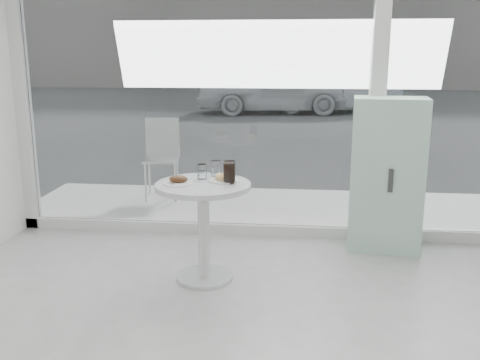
# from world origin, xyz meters

# --- Properties ---
(storefront) EXTENTS (5.00, 0.14, 3.00)m
(storefront) POSITION_xyz_m (0.07, 3.00, 1.71)
(storefront) COLOR silver
(storefront) RESTS_ON ground
(main_table) EXTENTS (0.72, 0.72, 0.77)m
(main_table) POSITION_xyz_m (-0.50, 1.90, 0.55)
(main_table) COLOR silver
(main_table) RESTS_ON ground
(patio_deck) EXTENTS (5.60, 1.60, 0.05)m
(patio_deck) POSITION_xyz_m (0.00, 3.80, 0.03)
(patio_deck) COLOR silver
(patio_deck) RESTS_ON ground
(street) EXTENTS (40.00, 24.00, 0.00)m
(street) POSITION_xyz_m (0.00, 16.00, -0.00)
(street) COLOR #373737
(street) RESTS_ON ground
(far_building) EXTENTS (40.00, 2.00, 8.00)m
(far_building) POSITION_xyz_m (0.00, 25.00, 4.00)
(far_building) COLOR gray
(far_building) RESTS_ON ground
(mint_cabinet) EXTENTS (0.66, 0.48, 1.35)m
(mint_cabinet) POSITION_xyz_m (0.98, 2.76, 0.67)
(mint_cabinet) COLOR #A5D2BD
(mint_cabinet) RESTS_ON ground
(patio_chair) EXTENTS (0.45, 0.45, 0.92)m
(patio_chair) POSITION_xyz_m (-1.38, 4.12, 0.57)
(patio_chair) COLOR silver
(patio_chair) RESTS_ON patio_deck
(car_white) EXTENTS (4.46, 2.28, 1.46)m
(car_white) POSITION_xyz_m (-0.56, 13.61, 0.73)
(car_white) COLOR silver
(car_white) RESTS_ON street
(car_silver) EXTENTS (4.24, 2.05, 1.34)m
(car_silver) POSITION_xyz_m (1.13, 14.08, 0.67)
(car_silver) COLOR #999CA0
(car_silver) RESTS_ON street
(plate_fritter) EXTENTS (0.22, 0.22, 0.07)m
(plate_fritter) POSITION_xyz_m (-0.67, 1.85, 0.80)
(plate_fritter) COLOR white
(plate_fritter) RESTS_ON main_table
(plate_donut) EXTENTS (0.24, 0.24, 0.06)m
(plate_donut) POSITION_xyz_m (-0.35, 1.98, 0.79)
(plate_donut) COLOR white
(plate_donut) RESTS_ON main_table
(water_tumbler_a) EXTENTS (0.07, 0.07, 0.12)m
(water_tumbler_a) POSITION_xyz_m (-0.53, 2.04, 0.82)
(water_tumbler_a) COLOR white
(water_tumbler_a) RESTS_ON main_table
(water_tumbler_b) EXTENTS (0.08, 0.08, 0.12)m
(water_tumbler_b) POSITION_xyz_m (-0.44, 2.15, 0.82)
(water_tumbler_b) COLOR white
(water_tumbler_b) RESTS_ON main_table
(cola_glass) EXTENTS (0.09, 0.09, 0.17)m
(cola_glass) POSITION_xyz_m (-0.30, 1.92, 0.85)
(cola_glass) COLOR white
(cola_glass) RESTS_ON main_table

